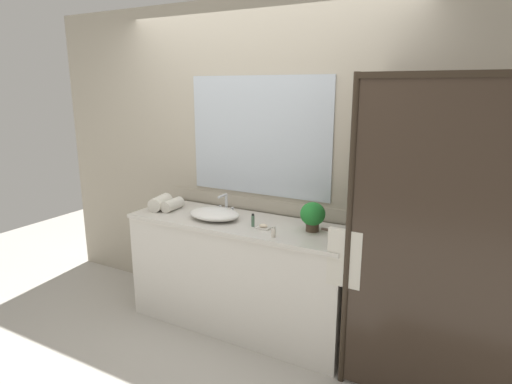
% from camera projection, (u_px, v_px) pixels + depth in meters
% --- Properties ---
extents(ground_plane, '(8.00, 8.00, 0.00)m').
position_uv_depth(ground_plane, '(240.00, 324.00, 3.57)').
color(ground_plane, '#B7B2A8').
extents(wall_back_with_mirror, '(4.40, 0.06, 2.60)m').
position_uv_depth(wall_back_with_mirror, '(260.00, 163.00, 3.55)').
color(wall_back_with_mirror, '#B2A893').
rests_on(wall_back_with_mirror, ground_plane).
extents(vanity_cabinet, '(1.80, 0.58, 0.90)m').
position_uv_depth(vanity_cabinet, '(240.00, 274.00, 3.47)').
color(vanity_cabinet, silver).
rests_on(vanity_cabinet, ground_plane).
extents(shower_enclosure, '(1.20, 0.59, 2.00)m').
position_uv_depth(shower_enclosure, '(405.00, 241.00, 2.57)').
color(shower_enclosure, '#2D2319').
rests_on(shower_enclosure, ground_plane).
extents(sink_basin, '(0.42, 0.31, 0.08)m').
position_uv_depth(sink_basin, '(214.00, 214.00, 3.40)').
color(sink_basin, white).
rests_on(sink_basin, vanity_cabinet).
extents(faucet, '(0.17, 0.13, 0.17)m').
position_uv_depth(faucet, '(226.00, 207.00, 3.54)').
color(faucet, silver).
rests_on(faucet, vanity_cabinet).
extents(potted_plant, '(0.18, 0.18, 0.21)m').
position_uv_depth(potted_plant, '(313.00, 215.00, 3.09)').
color(potted_plant, '#473828').
rests_on(potted_plant, vanity_cabinet).
extents(soap_dish, '(0.10, 0.07, 0.04)m').
position_uv_depth(soap_dish, '(263.00, 227.00, 3.16)').
color(soap_dish, silver).
rests_on(soap_dish, vanity_cabinet).
extents(amenity_bottle_body_wash, '(0.03, 0.03, 0.08)m').
position_uv_depth(amenity_bottle_body_wash, '(273.00, 232.00, 2.98)').
color(amenity_bottle_body_wash, silver).
rests_on(amenity_bottle_body_wash, vanity_cabinet).
extents(amenity_bottle_shampoo, '(0.02, 0.02, 0.10)m').
position_uv_depth(amenity_bottle_shampoo, '(253.00, 220.00, 3.21)').
color(amenity_bottle_shampoo, '#4C7056').
rests_on(amenity_bottle_shampoo, vanity_cabinet).
extents(rolled_towel_near_edge, '(0.16, 0.25, 0.12)m').
position_uv_depth(rolled_towel_near_edge, '(160.00, 203.00, 3.66)').
color(rolled_towel_near_edge, silver).
rests_on(rolled_towel_near_edge, vanity_cabinet).
extents(rolled_towel_middle, '(0.11, 0.21, 0.10)m').
position_uv_depth(rolled_towel_middle, '(173.00, 205.00, 3.64)').
color(rolled_towel_middle, silver).
rests_on(rolled_towel_middle, vanity_cabinet).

